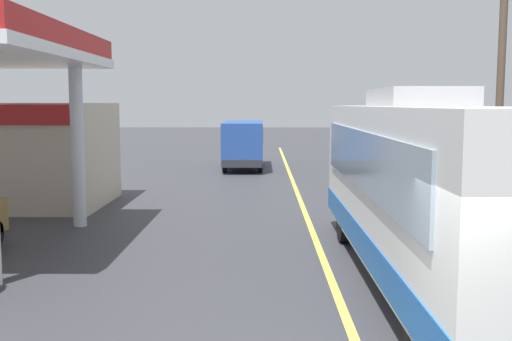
# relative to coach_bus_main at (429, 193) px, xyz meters

# --- Properties ---
(ground) EXTENTS (120.00, 120.00, 0.00)m
(ground) POSITION_rel_coach_bus_main_xyz_m (-1.79, 14.76, -1.72)
(ground) COLOR #38383D
(lane_divider_stripe) EXTENTS (0.16, 50.00, 0.01)m
(lane_divider_stripe) POSITION_rel_coach_bus_main_xyz_m (-1.79, 9.76, -1.72)
(lane_divider_stripe) COLOR #D8CC4C
(lane_divider_stripe) RESTS_ON ground
(coach_bus_main) EXTENTS (2.60, 11.04, 3.69)m
(coach_bus_main) POSITION_rel_coach_bus_main_xyz_m (0.00, 0.00, 0.00)
(coach_bus_main) COLOR white
(coach_bus_main) RESTS_ON ground
(minibus_opposing_lane) EXTENTS (2.04, 6.13, 2.44)m
(minibus_opposing_lane) POSITION_rel_coach_bus_main_xyz_m (-4.11, 20.15, -0.25)
(minibus_opposing_lane) COLOR #264C9E
(minibus_opposing_lane) RESTS_ON ground
(utility_pole_roadside) EXTENTS (1.80, 0.24, 7.41)m
(utility_pole_roadside) POSITION_rel_coach_bus_main_xyz_m (4.29, 7.75, 2.16)
(utility_pole_roadside) COLOR brown
(utility_pole_roadside) RESTS_ON ground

